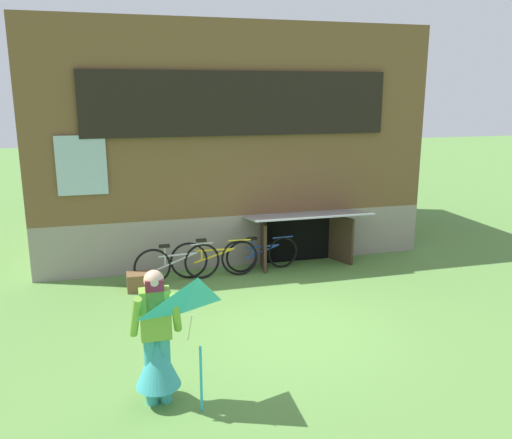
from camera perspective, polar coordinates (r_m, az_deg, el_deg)
The scene contains 8 objects.
ground_plane at distance 8.44m, azimuth 3.30°, elevation -11.17°, with size 60.00×60.00×0.00m, color #56843D.
log_house at distance 12.98m, azimuth -4.28°, elevation 8.73°, with size 8.15×6.00×4.88m.
person at distance 6.30m, azimuth -10.60°, elevation -13.51°, with size 0.61×0.52×1.62m.
kite at distance 5.68m, azimuth -6.18°, elevation -9.63°, with size 0.87×0.77×1.60m.
bicycle_blue at distance 10.73m, azimuth 0.68°, elevation -3.70°, with size 1.54×0.16×0.70m.
bicycle_yellow at distance 10.36m, azimuth -4.51°, elevation -4.18°, with size 1.71×0.20×0.78m.
bicycle_silver at distance 10.17m, azimuth -8.45°, elevation -4.68°, with size 1.66×0.22×0.76m.
wooden_crate at distance 9.95m, azimuth -12.52°, elevation -6.54°, with size 0.42×0.35×0.32m, color brown.
Camera 1 is at (-2.48, -7.26, 3.53)m, focal length 37.18 mm.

